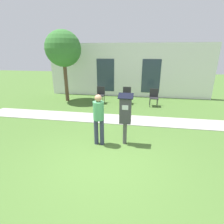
{
  "coord_description": "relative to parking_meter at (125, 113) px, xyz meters",
  "views": [
    {
      "loc": [
        0.82,
        -3.78,
        2.75
      ],
      "look_at": [
        0.03,
        1.0,
        1.05
      ],
      "focal_mm": 28.0,
      "sensor_mm": 36.0,
      "label": 1
    }
  ],
  "objects": [
    {
      "name": "ground_plane",
      "position": [
        -0.42,
        -1.08,
        -1.02
      ],
      "size": [
        40.0,
        40.0,
        0.0
      ],
      "primitive_type": "plane",
      "color": "#476B2D"
    },
    {
      "name": "sidewalk",
      "position": [
        -0.42,
        1.98,
        -1.01
      ],
      "size": [
        12.0,
        1.1,
        0.02
      ],
      "color": "#A3A099",
      "rests_on": "ground"
    },
    {
      "name": "building_facade",
      "position": [
        -0.42,
        6.15,
        0.58
      ],
      "size": [
        10.0,
        0.26,
        3.2
      ],
      "color": "white",
      "rests_on": "ground"
    },
    {
      "name": "parking_meter",
      "position": [
        0.0,
        0.0,
        0.0
      ],
      "size": [
        0.44,
        0.31,
        1.59
      ],
      "color": "#4C4C4C",
      "rests_on": "ground"
    },
    {
      "name": "person_standing",
      "position": [
        -0.78,
        -0.16,
        -0.09
      ],
      "size": [
        0.32,
        0.32,
        1.58
      ],
      "rotation": [
        0.0,
        0.0,
        0.64
      ],
      "color": "#333851",
      "rests_on": "ground"
    },
    {
      "name": "outdoor_chair_left",
      "position": [
        -1.76,
        4.34,
        -0.49
      ],
      "size": [
        0.44,
        0.44,
        0.9
      ],
      "rotation": [
        0.0,
        0.0,
        -0.39
      ],
      "color": "#262628",
      "rests_on": "ground"
    },
    {
      "name": "outdoor_chair_middle",
      "position": [
        -0.32,
        4.46,
        -0.49
      ],
      "size": [
        0.44,
        0.44,
        0.9
      ],
      "rotation": [
        0.0,
        0.0,
        -0.03
      ],
      "color": "#262628",
      "rests_on": "ground"
    },
    {
      "name": "outdoor_chair_right",
      "position": [
        1.11,
        4.24,
        -0.49
      ],
      "size": [
        0.44,
        0.44,
        0.9
      ],
      "rotation": [
        0.0,
        0.0,
        -0.29
      ],
      "color": "#262628",
      "rests_on": "ground"
    },
    {
      "name": "tree",
      "position": [
        -3.77,
        4.45,
        1.83
      ],
      "size": [
        1.9,
        1.9,
        3.82
      ],
      "color": "brown",
      "rests_on": "ground"
    }
  ]
}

